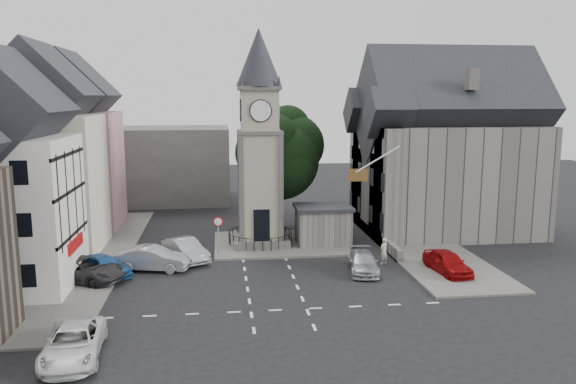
{
  "coord_description": "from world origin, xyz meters",
  "views": [
    {
      "loc": [
        -3.0,
        -33.95,
        11.34
      ],
      "look_at": [
        1.78,
        5.0,
        4.62
      ],
      "focal_mm": 35.0,
      "sensor_mm": 36.0,
      "label": 1
    }
  ],
  "objects": [
    {
      "name": "pavement_west",
      "position": [
        -12.5,
        6.0,
        0.07
      ],
      "size": [
        6.0,
        30.0,
        0.14
      ],
      "primitive_type": "cube",
      "color": "#595651",
      "rests_on": "ground"
    },
    {
      "name": "stone_shelter",
      "position": [
        4.8,
        7.5,
        1.55
      ],
      "size": [
        4.3,
        3.3,
        3.08
      ],
      "color": "#5D5A55",
      "rests_on": "ground"
    },
    {
      "name": "central_island",
      "position": [
        1.5,
        8.0,
        0.08
      ],
      "size": [
        10.0,
        8.0,
        0.16
      ],
      "primitive_type": "cube",
      "color": "#595651",
      "rests_on": "ground"
    },
    {
      "name": "clock_tower",
      "position": [
        0.0,
        7.99,
        8.12
      ],
      "size": [
        4.86,
        4.86,
        16.25
      ],
      "color": "#4C4944",
      "rests_on": "ground"
    },
    {
      "name": "ground",
      "position": [
        0.0,
        0.0,
        0.0
      ],
      "size": [
        120.0,
        120.0,
        0.0
      ],
      "primitive_type": "plane",
      "color": "black",
      "rests_on": "ground"
    },
    {
      "name": "east_boundary_wall",
      "position": [
        9.2,
        10.0,
        0.45
      ],
      "size": [
        0.4,
        16.0,
        0.9
      ],
      "primitive_type": "cube",
      "color": "#5D5A55",
      "rests_on": "ground"
    },
    {
      "name": "flagpole",
      "position": [
        8.0,
        4.0,
        7.0
      ],
      "size": [
        3.68,
        0.1,
        2.74
      ],
      "color": "white",
      "rests_on": "ground"
    },
    {
      "name": "car_island_silver",
      "position": [
        -5.5,
        4.5,
        0.77
      ],
      "size": [
        3.72,
        4.87,
        1.54
      ],
      "primitive_type": "imported",
      "rotation": [
        0.0,
        0.0,
        0.52
      ],
      "color": "#A0A1A9",
      "rests_on": "ground"
    },
    {
      "name": "road_markings",
      "position": [
        0.0,
        -5.5,
        0.01
      ],
      "size": [
        20.0,
        8.0,
        0.01
      ],
      "primitive_type": "cube",
      "color": "silver",
      "rests_on": "ground"
    },
    {
      "name": "van_sw_white",
      "position": [
        -9.5,
        -10.0,
        0.71
      ],
      "size": [
        2.71,
        5.25,
        1.41
      ],
      "primitive_type": "imported",
      "rotation": [
        0.0,
        0.0,
        0.07
      ],
      "color": "silver",
      "rests_on": "ground"
    },
    {
      "name": "pavement_east",
      "position": [
        12.0,
        8.0,
        0.07
      ],
      "size": [
        6.0,
        26.0,
        0.14
      ],
      "primitive_type": "cube",
      "color": "#595651",
      "rests_on": "ground"
    },
    {
      "name": "car_west_silver",
      "position": [
        -7.5,
        2.5,
        0.79
      ],
      "size": [
        5.06,
        2.64,
        1.59
      ],
      "primitive_type": "imported",
      "rotation": [
        0.0,
        0.0,
        1.36
      ],
      "color": "#B0B3B9",
      "rests_on": "ground"
    },
    {
      "name": "car_west_grey",
      "position": [
        -11.5,
        0.69,
        0.77
      ],
      "size": [
        6.07,
        4.73,
        1.53
      ],
      "primitive_type": "imported",
      "rotation": [
        0.0,
        0.0,
        1.11
      ],
      "color": "#28282A",
      "rests_on": "ground"
    },
    {
      "name": "terrace_tudor",
      "position": [
        -15.5,
        0.0,
        6.19
      ],
      "size": [
        8.1,
        7.6,
        12.0
      ],
      "color": "silver",
      "rests_on": "ground"
    },
    {
      "name": "backdrop_west",
      "position": [
        -12.0,
        28.0,
        4.0
      ],
      "size": [
        20.0,
        10.0,
        8.0
      ],
      "primitive_type": "cube",
      "color": "#4C4944",
      "rests_on": "ground"
    },
    {
      "name": "east_building",
      "position": [
        15.59,
        11.0,
        6.26
      ],
      "size": [
        14.4,
        11.4,
        12.6
      ],
      "color": "#5D5A55",
      "rests_on": "ground"
    },
    {
      "name": "warning_sign_post",
      "position": [
        -3.2,
        5.43,
        2.03
      ],
      "size": [
        0.7,
        0.19,
        2.85
      ],
      "color": "black",
      "rests_on": "ground"
    },
    {
      "name": "car_west_blue",
      "position": [
        -10.47,
        1.48,
        0.72
      ],
      "size": [
        4.28,
        4.12,
        1.44
      ],
      "primitive_type": "imported",
      "rotation": [
        0.0,
        0.0,
        0.83
      ],
      "color": "#1A5093",
      "rests_on": "ground"
    },
    {
      "name": "car_island_east",
      "position": [
        6.17,
        0.5,
        0.64
      ],
      "size": [
        2.37,
        4.6,
        1.28
      ],
      "primitive_type": "imported",
      "rotation": [
        0.0,
        0.0,
        -0.14
      ],
      "color": "#A3A6AB",
      "rests_on": "ground"
    },
    {
      "name": "terrace_cream",
      "position": [
        -15.5,
        8.0,
        6.58
      ],
      "size": [
        8.1,
        7.6,
        12.8
      ],
      "color": "beige",
      "rests_on": "ground"
    },
    {
      "name": "car_east_red",
      "position": [
        11.5,
        -0.52,
        0.74
      ],
      "size": [
        2.23,
        4.52,
        1.48
      ],
      "primitive_type": "imported",
      "rotation": [
        0.0,
        0.0,
        0.11
      ],
      "color": "#940809",
      "rests_on": "ground"
    },
    {
      "name": "town_tree",
      "position": [
        2.0,
        13.0,
        6.97
      ],
      "size": [
        7.2,
        7.2,
        10.8
      ],
      "color": "black",
      "rests_on": "ground"
    },
    {
      "name": "terrace_pink",
      "position": [
        -15.5,
        16.0,
        6.58
      ],
      "size": [
        8.1,
        7.6,
        12.8
      ],
      "color": "#C18489",
      "rests_on": "ground"
    },
    {
      "name": "pedestrian",
      "position": [
        8.0,
        2.0,
        0.92
      ],
      "size": [
        0.8,
        0.74,
        1.84
      ],
      "primitive_type": "imported",
      "rotation": [
        0.0,
        0.0,
        3.75
      ],
      "color": "beige",
      "rests_on": "ground"
    }
  ]
}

